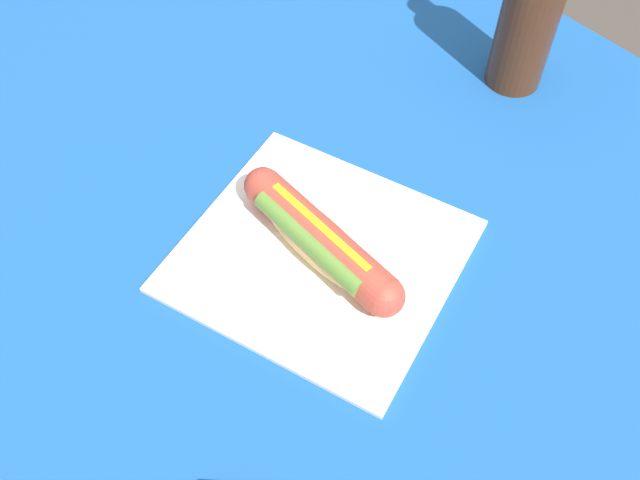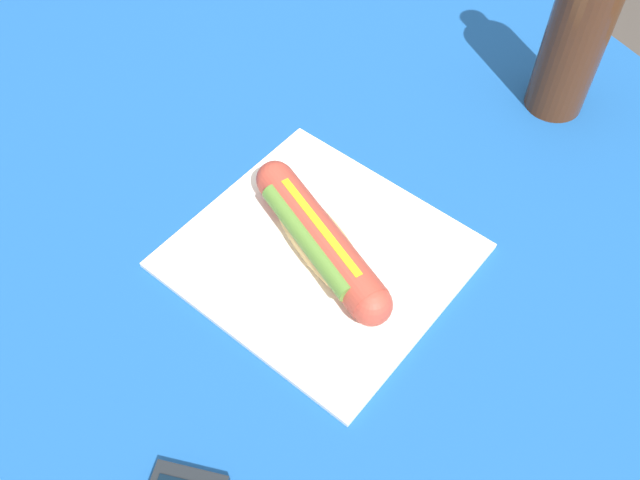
# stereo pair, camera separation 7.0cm
# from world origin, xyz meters

# --- Properties ---
(ground_plane) EXTENTS (6.00, 6.00, 0.00)m
(ground_plane) POSITION_xyz_m (0.00, 0.00, 0.00)
(ground_plane) COLOR #47423D
(ground_plane) RESTS_ON ground
(dining_table) EXTENTS (1.20, 0.97, 0.77)m
(dining_table) POSITION_xyz_m (0.00, 0.00, 0.64)
(dining_table) COLOR brown
(dining_table) RESTS_ON ground
(paper_wrapper) EXTENTS (0.34, 0.33, 0.01)m
(paper_wrapper) POSITION_xyz_m (-0.08, 0.05, 0.77)
(paper_wrapper) COLOR white
(paper_wrapper) RESTS_ON dining_table
(hot_dog) EXTENTS (0.23, 0.05, 0.05)m
(hot_dog) POSITION_xyz_m (-0.08, 0.05, 0.80)
(hot_dog) COLOR #DBB26B
(hot_dog) RESTS_ON paper_wrapper
(soda_bottle) EXTENTS (0.07, 0.07, 0.24)m
(soda_bottle) POSITION_xyz_m (-0.03, -0.32, 0.87)
(soda_bottle) COLOR #4C2814
(soda_bottle) RESTS_ON dining_table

